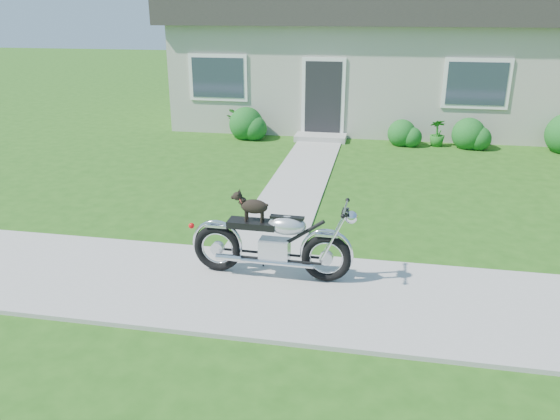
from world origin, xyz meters
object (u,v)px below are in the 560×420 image
object	(u,v)px
potted_plant_left	(238,124)
potted_plant_right	(437,133)
motorcycle_with_dog	(274,241)
house	(382,51)

from	to	relation	value
potted_plant_left	potted_plant_right	size ratio (longest dim) A/B	1.08
motorcycle_with_dog	potted_plant_right	bearing A→B (deg)	72.69
potted_plant_left	potted_plant_right	xyz separation A→B (m)	(5.43, 0.00, -0.03)
house	motorcycle_with_dog	distance (m)	11.82
house	potted_plant_right	xyz separation A→B (m)	(1.61, -3.44, -1.80)
potted_plant_right	motorcycle_with_dog	world-z (taller)	motorcycle_with_dog
potted_plant_left	house	bearing A→B (deg)	42.00
potted_plant_left	potted_plant_right	bearing A→B (deg)	0.00
house	motorcycle_with_dog	size ratio (longest dim) A/B	5.67
potted_plant_left	motorcycle_with_dog	bearing A→B (deg)	-71.97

